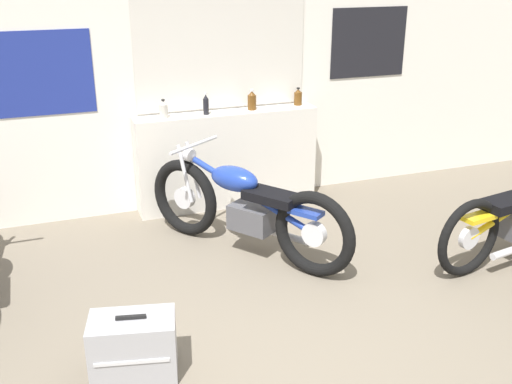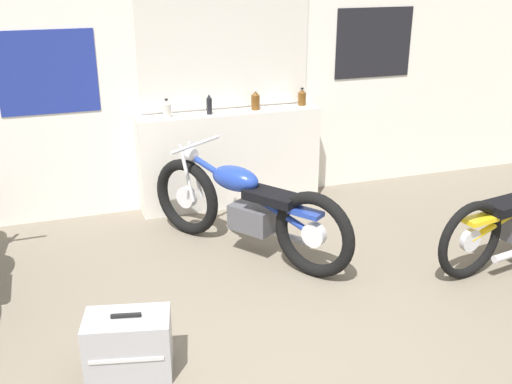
% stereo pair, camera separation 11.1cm
% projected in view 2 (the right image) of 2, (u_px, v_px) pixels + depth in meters
% --- Properties ---
extents(ground_plane, '(24.00, 24.00, 0.00)m').
position_uv_depth(ground_plane, '(288.00, 374.00, 3.86)').
color(ground_plane, '#706656').
extents(wall_back, '(10.00, 0.07, 2.80)m').
position_uv_depth(wall_back, '(181.00, 74.00, 6.04)').
color(wall_back, silver).
rests_on(wall_back, ground_plane).
extents(sill_counter, '(1.93, 0.28, 1.02)m').
position_uv_depth(sill_counter, '(231.00, 159.00, 6.35)').
color(sill_counter, silver).
rests_on(sill_counter, ground_plane).
extents(bottle_leftmost, '(0.08, 0.08, 0.19)m').
position_uv_depth(bottle_leftmost, '(167.00, 109.00, 5.93)').
color(bottle_leftmost, '#B7B2A8').
rests_on(bottle_leftmost, sill_counter).
extents(bottle_left_center, '(0.06, 0.06, 0.22)m').
position_uv_depth(bottle_left_center, '(209.00, 105.00, 6.04)').
color(bottle_left_center, black).
rests_on(bottle_left_center, sill_counter).
extents(bottle_center, '(0.09, 0.09, 0.21)m').
position_uv_depth(bottle_center, '(255.00, 101.00, 6.22)').
color(bottle_center, '#5B3814').
rests_on(bottle_center, sill_counter).
extents(bottle_right_center, '(0.09, 0.09, 0.19)m').
position_uv_depth(bottle_right_center, '(302.00, 98.00, 6.41)').
color(bottle_right_center, '#5B3814').
rests_on(bottle_right_center, sill_counter).
extents(motorcycle_blue, '(1.34, 1.82, 0.94)m').
position_uv_depth(motorcycle_blue, '(246.00, 208.00, 5.30)').
color(motorcycle_blue, black).
rests_on(motorcycle_blue, ground_plane).
extents(hard_case_silver, '(0.60, 0.43, 0.44)m').
position_uv_depth(hard_case_silver, '(129.00, 345.00, 3.81)').
color(hard_case_silver, '#9E9EA3').
rests_on(hard_case_silver, ground_plane).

